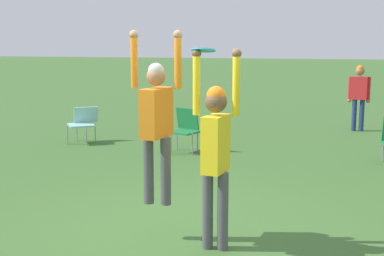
% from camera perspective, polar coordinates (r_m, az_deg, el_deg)
% --- Properties ---
extents(ground_plane, '(120.00, 120.00, 0.00)m').
position_cam_1_polar(ground_plane, '(6.58, -1.19, -11.22)').
color(ground_plane, '#3D662D').
extents(person_jumping, '(0.61, 0.49, 1.99)m').
position_cam_1_polar(person_jumping, '(6.06, -3.81, 1.43)').
color(person_jumping, '#4C4C51').
rests_on(person_jumping, ground_plane).
extents(person_defending, '(0.54, 0.41, 2.23)m').
position_cam_1_polar(person_defending, '(5.81, 2.55, -1.78)').
color(person_defending, '#4C4C51').
rests_on(person_defending, ground_plane).
extents(frisbee, '(0.27, 0.27, 0.06)m').
position_cam_1_polar(frisbee, '(5.79, 1.21, 8.30)').
color(frisbee, '#2D9EDB').
extents(camping_chair_0, '(0.69, 0.74, 0.90)m').
position_cam_1_polar(camping_chair_0, '(11.09, -0.67, 0.16)').
color(camping_chair_0, gray).
rests_on(camping_chair_0, ground_plane).
extents(camping_chair_3, '(0.76, 0.83, 0.79)m').
position_cam_1_polar(camping_chair_3, '(12.37, -11.55, 0.68)').
color(camping_chair_3, gray).
rests_on(camping_chair_3, ground_plane).
extents(person_spectator_near, '(0.56, 0.30, 1.68)m').
position_cam_1_polar(person_spectator_near, '(14.21, 17.40, 3.70)').
color(person_spectator_near, navy).
rests_on(person_spectator_near, ground_plane).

